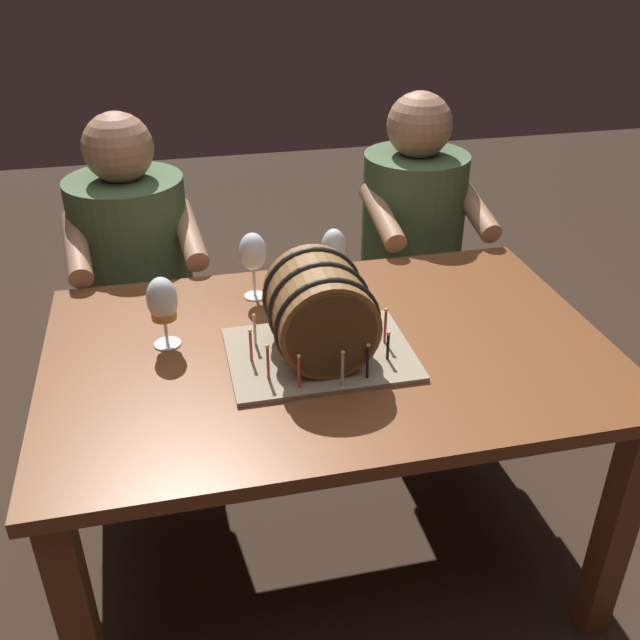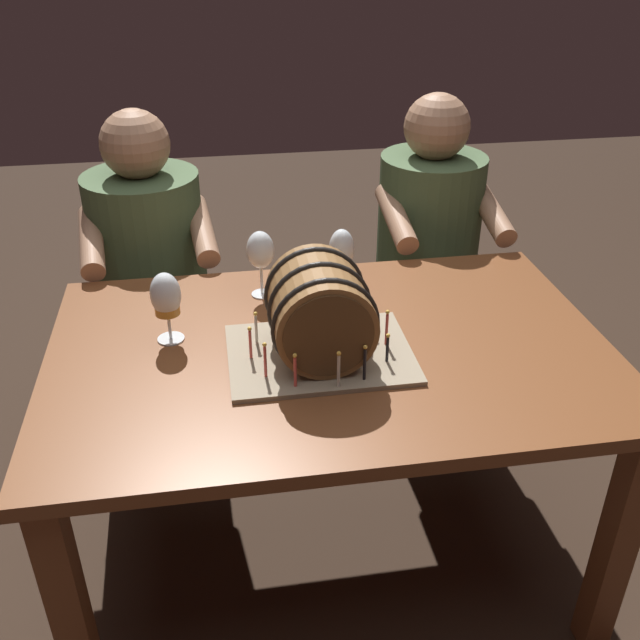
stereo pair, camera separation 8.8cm
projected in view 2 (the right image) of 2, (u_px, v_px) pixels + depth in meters
ground_plane at (328, 553)px, 2.10m from camera, size 8.00×8.00×0.00m
dining_table at (330, 381)px, 1.79m from camera, size 1.37×0.90×0.73m
barrel_cake at (320, 315)px, 1.64m from camera, size 0.44×0.32×0.25m
wine_glass_amber at (166, 298)px, 1.70m from camera, size 0.07×0.07×0.18m
wine_glass_rose at (341, 252)px, 1.93m from camera, size 0.07×0.07×0.18m
wine_glass_empty at (260, 251)px, 1.90m from camera, size 0.07×0.07×0.19m
person_seated_left at (154, 289)px, 2.39m from camera, size 0.43×0.51×1.14m
person_seated_right at (425, 269)px, 2.52m from camera, size 0.39×0.47×1.16m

